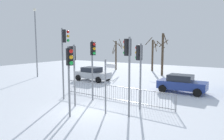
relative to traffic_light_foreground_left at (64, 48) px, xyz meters
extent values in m
plane|color=white|center=(3.17, -1.42, -3.70)|extent=(60.00, 60.00, 0.00)
cylinder|color=slate|center=(-0.10, -0.10, -1.17)|extent=(0.11, 0.11, 5.07)
cube|color=black|center=(0.02, 0.02, 0.82)|extent=(0.38, 0.38, 0.90)
sphere|color=red|center=(0.20, 0.20, 1.12)|extent=(0.20, 0.20, 0.20)
sphere|color=orange|center=(0.20, 0.20, 0.82)|extent=(0.20, 0.20, 0.20)
sphere|color=green|center=(0.20, 0.20, 0.52)|extent=(0.20, 0.20, 0.20)
cylinder|color=slate|center=(1.79, -0.96, -1.73)|extent=(0.11, 0.11, 3.94)
cube|color=black|center=(1.63, -0.92, -0.32)|extent=(0.30, 0.37, 0.90)
sphere|color=red|center=(1.39, -0.85, -0.02)|extent=(0.20, 0.20, 0.20)
sphere|color=orange|center=(1.39, -0.85, -0.32)|extent=(0.20, 0.20, 0.20)
sphere|color=green|center=(1.39, -0.85, -0.62)|extent=(0.20, 0.20, 0.20)
cylinder|color=slate|center=(1.81, 0.84, -1.60)|extent=(0.11, 0.11, 4.20)
cube|color=black|center=(1.96, 0.76, -0.05)|extent=(0.35, 0.39, 0.90)
sphere|color=red|center=(2.17, 0.63, 0.25)|extent=(0.20, 0.20, 0.20)
sphere|color=orange|center=(2.17, 0.63, -0.05)|extent=(0.20, 0.20, 0.20)
sphere|color=green|center=(2.17, 0.63, -0.35)|extent=(0.20, 0.20, 0.20)
cylinder|color=slate|center=(5.69, -0.94, -1.53)|extent=(0.11, 0.11, 4.35)
cube|color=black|center=(5.54, -0.87, 0.10)|extent=(0.34, 0.38, 0.90)
sphere|color=red|center=(5.32, -0.76, 0.40)|extent=(0.20, 0.20, 0.20)
sphere|color=orange|center=(5.32, -0.76, 0.10)|extent=(0.20, 0.20, 0.20)
sphere|color=green|center=(5.32, -0.76, -0.20)|extent=(0.20, 0.20, 0.20)
cylinder|color=slate|center=(5.60, 0.66, -1.70)|extent=(0.11, 0.11, 4.00)
cube|color=black|center=(5.46, 0.74, -0.25)|extent=(0.35, 0.39, 0.90)
sphere|color=red|center=(5.24, 0.87, 0.05)|extent=(0.20, 0.20, 0.20)
sphere|color=orange|center=(5.24, 0.87, -0.25)|extent=(0.20, 0.20, 0.20)
sphere|color=green|center=(5.24, 0.87, -0.55)|extent=(0.20, 0.20, 0.20)
cylinder|color=slate|center=(2.93, -2.63, -1.78)|extent=(0.11, 0.11, 3.85)
cube|color=black|center=(3.07, -2.70, -0.40)|extent=(0.34, 0.38, 0.90)
sphere|color=red|center=(3.30, -2.81, -0.10)|extent=(0.20, 0.20, 0.20)
sphere|color=orange|center=(3.30, -2.81, -0.40)|extent=(0.20, 0.20, 0.20)
sphere|color=green|center=(3.30, -2.81, -0.70)|extent=(0.20, 0.20, 0.20)
cylinder|color=slate|center=(4.25, -1.10, -2.14)|extent=(0.09, 0.09, 3.13)
cube|color=white|center=(4.64, -1.17, -0.92)|extent=(0.69, 0.15, 0.22)
cube|color=slate|center=(3.16, 1.50, -2.65)|extent=(8.86, 0.38, 0.04)
cube|color=slate|center=(3.16, 1.50, -3.58)|extent=(8.86, 0.38, 0.04)
cylinder|color=slate|center=(-1.18, 1.67, -3.18)|extent=(0.02, 0.02, 1.05)
cylinder|color=slate|center=(-1.00, 1.66, -3.18)|extent=(0.02, 0.02, 1.05)
cylinder|color=slate|center=(-0.82, 1.65, -3.18)|extent=(0.02, 0.02, 1.05)
cylinder|color=slate|center=(-0.64, 1.65, -3.18)|extent=(0.02, 0.02, 1.05)
cylinder|color=slate|center=(-0.45, 1.64, -3.18)|extent=(0.02, 0.02, 1.05)
cylinder|color=slate|center=(-0.27, 1.63, -3.18)|extent=(0.02, 0.02, 1.05)
cylinder|color=slate|center=(-0.09, 1.63, -3.18)|extent=(0.02, 0.02, 1.05)
cylinder|color=slate|center=(0.09, 1.62, -3.18)|extent=(0.02, 0.02, 1.05)
cylinder|color=slate|center=(0.27, 1.61, -3.18)|extent=(0.02, 0.02, 1.05)
cylinder|color=slate|center=(0.45, 1.60, -3.18)|extent=(0.02, 0.02, 1.05)
cylinder|color=slate|center=(0.63, 1.60, -3.18)|extent=(0.02, 0.02, 1.05)
cylinder|color=slate|center=(0.81, 1.59, -3.18)|extent=(0.02, 0.02, 1.05)
cylinder|color=slate|center=(0.99, 1.58, -3.18)|extent=(0.02, 0.02, 1.05)
cylinder|color=slate|center=(1.17, 1.58, -3.18)|extent=(0.02, 0.02, 1.05)
cylinder|color=slate|center=(1.35, 1.57, -3.18)|extent=(0.02, 0.02, 1.05)
cylinder|color=slate|center=(1.53, 1.56, -3.18)|extent=(0.02, 0.02, 1.05)
cylinder|color=slate|center=(1.72, 1.56, -3.18)|extent=(0.02, 0.02, 1.05)
cylinder|color=slate|center=(1.90, 1.55, -3.18)|extent=(0.02, 0.02, 1.05)
cylinder|color=slate|center=(2.08, 1.54, -3.18)|extent=(0.02, 0.02, 1.05)
cylinder|color=slate|center=(2.26, 1.54, -3.18)|extent=(0.02, 0.02, 1.05)
cylinder|color=slate|center=(2.44, 1.53, -3.18)|extent=(0.02, 0.02, 1.05)
cylinder|color=slate|center=(2.62, 1.52, -3.18)|extent=(0.02, 0.02, 1.05)
cylinder|color=slate|center=(2.80, 1.51, -3.18)|extent=(0.02, 0.02, 1.05)
cylinder|color=slate|center=(2.98, 1.51, -3.18)|extent=(0.02, 0.02, 1.05)
cylinder|color=slate|center=(3.16, 1.50, -3.18)|extent=(0.02, 0.02, 1.05)
cylinder|color=slate|center=(3.34, 1.49, -3.18)|extent=(0.02, 0.02, 1.05)
cylinder|color=slate|center=(3.52, 1.49, -3.18)|extent=(0.02, 0.02, 1.05)
cylinder|color=slate|center=(3.70, 1.48, -3.18)|extent=(0.02, 0.02, 1.05)
cylinder|color=slate|center=(3.89, 1.47, -3.18)|extent=(0.02, 0.02, 1.05)
cylinder|color=slate|center=(4.07, 1.47, -3.18)|extent=(0.02, 0.02, 1.05)
cylinder|color=slate|center=(4.25, 1.46, -3.18)|extent=(0.02, 0.02, 1.05)
cylinder|color=slate|center=(4.43, 1.45, -3.18)|extent=(0.02, 0.02, 1.05)
cylinder|color=slate|center=(4.61, 1.45, -3.18)|extent=(0.02, 0.02, 1.05)
cylinder|color=slate|center=(4.79, 1.44, -3.18)|extent=(0.02, 0.02, 1.05)
cylinder|color=slate|center=(4.97, 1.43, -3.18)|extent=(0.02, 0.02, 1.05)
cylinder|color=slate|center=(5.15, 1.42, -3.18)|extent=(0.02, 0.02, 1.05)
cylinder|color=slate|center=(5.33, 1.42, -3.18)|extent=(0.02, 0.02, 1.05)
cylinder|color=slate|center=(5.51, 1.41, -3.18)|extent=(0.02, 0.02, 1.05)
cylinder|color=slate|center=(5.69, 1.40, -3.18)|extent=(0.02, 0.02, 1.05)
cylinder|color=slate|center=(5.87, 1.40, -3.18)|extent=(0.02, 0.02, 1.05)
cylinder|color=slate|center=(6.06, 1.39, -3.18)|extent=(0.02, 0.02, 1.05)
cylinder|color=slate|center=(6.24, 1.38, -3.18)|extent=(0.02, 0.02, 1.05)
cylinder|color=slate|center=(6.42, 1.38, -3.18)|extent=(0.02, 0.02, 1.05)
cylinder|color=slate|center=(6.60, 1.37, -3.18)|extent=(0.02, 0.02, 1.05)
cylinder|color=slate|center=(6.78, 1.36, -3.18)|extent=(0.02, 0.02, 1.05)
cylinder|color=slate|center=(6.96, 1.36, -3.18)|extent=(0.02, 0.02, 1.05)
cylinder|color=slate|center=(7.14, 1.35, -3.18)|extent=(0.02, 0.02, 1.05)
cylinder|color=slate|center=(7.32, 1.34, -3.18)|extent=(0.02, 0.02, 1.05)
cylinder|color=slate|center=(7.50, 1.34, -3.18)|extent=(0.02, 0.02, 1.05)
cylinder|color=slate|center=(-1.27, 1.67, -3.18)|extent=(0.06, 0.06, 1.05)
cylinder|color=slate|center=(7.59, 1.33, -3.18)|extent=(0.06, 0.06, 1.05)
cube|color=#B2B5BA|center=(-3.11, 7.26, -3.06)|extent=(3.81, 1.72, 0.65)
cube|color=#1E232D|center=(-3.26, 7.25, -2.51)|extent=(1.91, 1.51, 0.55)
cylinder|color=black|center=(-1.76, 8.11, -3.38)|extent=(0.64, 0.22, 0.64)
cylinder|color=black|center=(-1.75, 6.41, -3.38)|extent=(0.64, 0.22, 0.64)
cylinder|color=black|center=(-4.46, 8.10, -3.38)|extent=(0.64, 0.22, 0.64)
cylinder|color=black|center=(-4.45, 6.40, -3.38)|extent=(0.64, 0.22, 0.64)
cube|color=navy|center=(6.57, 6.65, -3.06)|extent=(3.81, 1.73, 0.65)
cube|color=#1E232D|center=(6.42, 6.65, -2.51)|extent=(1.91, 1.51, 0.55)
cylinder|color=black|center=(7.91, 7.51, -3.38)|extent=(0.64, 0.22, 0.64)
cylinder|color=black|center=(7.92, 5.81, -3.38)|extent=(0.64, 0.22, 0.64)
cylinder|color=black|center=(5.21, 7.49, -3.38)|extent=(0.64, 0.22, 0.64)
cylinder|color=black|center=(5.22, 5.79, -3.38)|extent=(0.64, 0.22, 0.64)
cylinder|color=slate|center=(-10.45, 5.78, 0.23)|extent=(0.14, 0.14, 7.85)
sphere|color=#F2EACC|center=(-10.45, 5.78, 4.26)|extent=(0.36, 0.36, 0.36)
cylinder|color=#473828|center=(-0.87, 18.67, -1.42)|extent=(0.28, 0.28, 4.57)
cylinder|color=#473828|center=(-0.53, 19.10, 0.10)|extent=(0.97, 0.80, 0.82)
cylinder|color=#473828|center=(-1.57, 18.89, 0.71)|extent=(0.55, 1.49, 1.20)
cylinder|color=#473828|center=(-0.43, 18.49, 0.29)|extent=(0.48, 0.97, 0.69)
cylinder|color=#473828|center=(-0.44, 18.67, -0.06)|extent=(0.10, 0.95, 1.57)
cylinder|color=#473828|center=(1.89, 15.08, -1.05)|extent=(0.29, 0.29, 5.30)
cylinder|color=#473828|center=(2.27, 14.97, 0.86)|extent=(0.33, 0.85, 1.27)
cylinder|color=#473828|center=(1.82, 14.55, 0.22)|extent=(1.13, 0.26, 0.90)
cylinder|color=#473828|center=(1.81, 15.64, 0.35)|extent=(1.19, 0.27, 0.96)
cylinder|color=#473828|center=(-6.24, 17.15, -1.49)|extent=(0.25, 0.25, 4.42)
cylinder|color=#473828|center=(-5.77, 16.71, 0.31)|extent=(0.97, 1.03, 0.99)
cylinder|color=#473828|center=(-5.54, 17.27, -0.02)|extent=(0.34, 1.45, 0.98)
cylinder|color=#473828|center=(-5.48, 17.33, 0.37)|extent=(0.46, 1.59, 1.29)
cylinder|color=#473828|center=(-6.65, 17.10, -0.51)|extent=(0.18, 0.90, 1.27)
cylinder|color=#473828|center=(-6.57, 17.18, -0.84)|extent=(0.17, 0.74, 0.89)
camera|label=1|loc=(10.96, -10.90, 0.27)|focal=34.17mm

